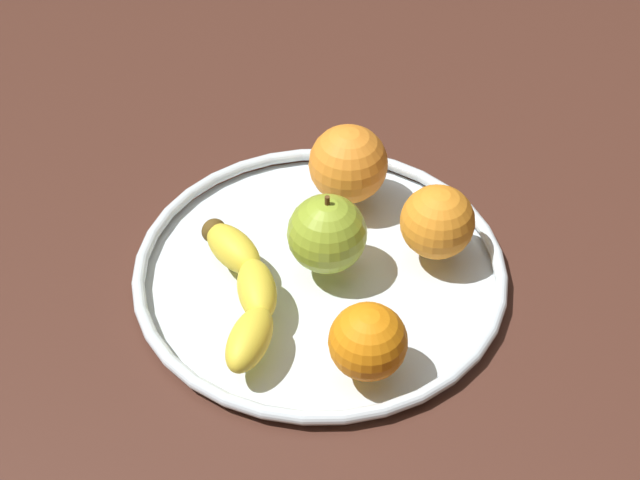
{
  "coord_description": "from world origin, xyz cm",
  "views": [
    {
      "loc": [
        -56.94,
        18.44,
        63.22
      ],
      "look_at": [
        0.0,
        0.0,
        4.8
      ],
      "focal_mm": 53.12,
      "sensor_mm": 36.0,
      "label": 1
    }
  ],
  "objects_px": {
    "banana": "(245,288)",
    "orange_front_left": "(437,222)",
    "orange_back_right": "(366,342)",
    "apple": "(328,237)",
    "orange_back_left": "(348,164)",
    "fruit_bowl": "(320,270)"
  },
  "relations": [
    {
      "from": "apple",
      "to": "orange_front_left",
      "type": "height_order",
      "value": "apple"
    },
    {
      "from": "fruit_bowl",
      "to": "banana",
      "type": "relative_size",
      "value": 1.84
    },
    {
      "from": "orange_back_right",
      "to": "banana",
      "type": "bearing_deg",
      "value": 36.48
    },
    {
      "from": "banana",
      "to": "orange_back_right",
      "type": "relative_size",
      "value": 2.9
    },
    {
      "from": "fruit_bowl",
      "to": "orange_back_right",
      "type": "xyz_separation_m",
      "value": [
        -0.12,
        0.0,
        0.04
      ]
    },
    {
      "from": "orange_front_left",
      "to": "fruit_bowl",
      "type": "bearing_deg",
      "value": 82.36
    },
    {
      "from": "apple",
      "to": "orange_back_right",
      "type": "xyz_separation_m",
      "value": [
        -0.12,
        0.01,
        -0.0
      ]
    },
    {
      "from": "banana",
      "to": "orange_back_left",
      "type": "relative_size",
      "value": 2.44
    },
    {
      "from": "orange_back_right",
      "to": "orange_back_left",
      "type": "bearing_deg",
      "value": -15.37
    },
    {
      "from": "fruit_bowl",
      "to": "orange_back_right",
      "type": "relative_size",
      "value": 5.33
    },
    {
      "from": "apple",
      "to": "orange_front_left",
      "type": "distance_m",
      "value": 0.1
    },
    {
      "from": "banana",
      "to": "orange_front_left",
      "type": "distance_m",
      "value": 0.18
    },
    {
      "from": "banana",
      "to": "orange_front_left",
      "type": "xyz_separation_m",
      "value": [
        0.01,
        -0.18,
        0.02
      ]
    },
    {
      "from": "orange_back_left",
      "to": "orange_back_right",
      "type": "distance_m",
      "value": 0.21
    },
    {
      "from": "orange_back_left",
      "to": "orange_back_right",
      "type": "bearing_deg",
      "value": 164.63
    },
    {
      "from": "orange_back_right",
      "to": "fruit_bowl",
      "type": "bearing_deg",
      "value": -0.79
    },
    {
      "from": "banana",
      "to": "apple",
      "type": "xyz_separation_m",
      "value": [
        0.02,
        -0.08,
        0.02
      ]
    },
    {
      "from": "fruit_bowl",
      "to": "orange_front_left",
      "type": "bearing_deg",
      "value": -97.64
    },
    {
      "from": "fruit_bowl",
      "to": "orange_back_right",
      "type": "height_order",
      "value": "orange_back_right"
    },
    {
      "from": "orange_back_right",
      "to": "apple",
      "type": "bearing_deg",
      "value": -3.93
    },
    {
      "from": "orange_back_left",
      "to": "fruit_bowl",
      "type": "bearing_deg",
      "value": 146.35
    },
    {
      "from": "fruit_bowl",
      "to": "apple",
      "type": "height_order",
      "value": "apple"
    }
  ]
}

